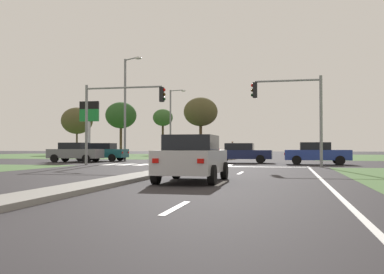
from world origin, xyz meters
The scene contains 34 objects.
ground_plane centered at (0.00, 30.00, 0.00)m, with size 200.00×200.00×0.00m, color #282628.
grass_verge_far_left centered at (-25.50, 54.50, 0.00)m, with size 35.00×35.00×0.01m, color #476B38.
median_island_near centered at (0.00, 11.00, 0.07)m, with size 1.20×22.00×0.14m, color gray.
median_island_far centered at (0.00, 55.00, 0.07)m, with size 1.20×36.00×0.14m, color gray.
lane_dash_near centered at (3.50, 4.44, 0.01)m, with size 0.14×2.00×0.01m, color silver.
lane_dash_second centered at (3.50, 10.44, 0.01)m, with size 0.14×2.00×0.01m, color silver.
lane_dash_third centered at (3.50, 16.44, 0.01)m, with size 0.14×2.00×0.01m, color silver.
edge_line_right centered at (6.85, 12.00, 0.01)m, with size 0.14×24.00×0.01m, color silver.
stop_bar_near centered at (3.80, 23.00, 0.01)m, with size 6.40×0.50×0.01m, color silver.
crosswalk_bar_near centered at (-6.40, 24.80, 0.01)m, with size 0.70×2.80×0.01m, color silver.
crosswalk_bar_second centered at (-5.25, 24.80, 0.01)m, with size 0.70×2.80×0.01m, color silver.
crosswalk_bar_third centered at (-4.10, 24.80, 0.01)m, with size 0.70×2.80×0.01m, color silver.
crosswalk_bar_fourth centered at (-2.95, 24.80, 0.01)m, with size 0.70×2.80×0.01m, color silver.
crosswalk_bar_fifth centered at (-1.80, 24.80, 0.01)m, with size 0.70×2.80×0.01m, color silver.
crosswalk_bar_sixth centered at (-0.65, 24.80, 0.01)m, with size 0.70×2.80×0.01m, color silver.
crosswalk_bar_seventh centered at (0.50, 24.80, 0.01)m, with size 0.70×2.80×0.01m, color silver.
crosswalk_bar_eighth centered at (1.65, 24.80, 0.01)m, with size 0.70×2.80×0.01m, color silver.
car_grey_near centered at (-11.09, 28.57, 0.80)m, with size 4.28×1.94×1.57m.
car_teal_second centered at (-10.25, 31.67, 0.80)m, with size 4.62×2.05×1.56m.
car_navy_third centered at (2.15, 29.71, 0.77)m, with size 4.62×2.05×1.51m.
car_black_fifth centered at (-2.44, 62.85, 0.80)m, with size 2.01×4.23×1.56m.
car_blue_sixth centered at (7.60, 27.65, 0.79)m, with size 4.44×2.06×1.54m.
car_red_seventh centered at (-2.21, 39.23, 0.80)m, with size 2.09×4.29×1.58m.
car_silver_eighth centered at (2.41, 10.99, 0.82)m, with size 2.06×4.20×1.61m.
traffic_signal_near_left centered at (-5.49, 23.40, 3.78)m, with size 5.62×0.32×5.39m.
traffic_signal_near_right centered at (6.07, 23.40, 3.78)m, with size 4.27×0.32×5.51m.
street_lamp_second centered at (-8.07, 32.08, 4.99)m, with size 1.95×1.27×8.92m.
street_lamp_third centered at (-8.04, 47.29, 4.59)m, with size 2.12×0.72×8.15m.
pedestrian_at_median centered at (-0.16, 42.94, 1.18)m, with size 0.34×0.34×1.72m.
fuel_price_totem centered at (-11.75, 32.50, 3.87)m, with size 1.80×0.24×5.32m.
treeline_near centered at (-27.84, 61.66, 5.53)m, with size 5.07×5.07×7.69m.
treeline_second centered at (-19.62, 60.06, 6.14)m, with size 4.79×4.79×8.21m.
treeline_third centered at (-14.30, 64.99, 6.00)m, with size 3.26×3.26×7.46m.
treeline_fourth centered at (-6.91, 59.55, 6.42)m, with size 5.02×5.02×8.59m.
Camera 1 is at (5.65, -3.88, 1.19)m, focal length 41.07 mm.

